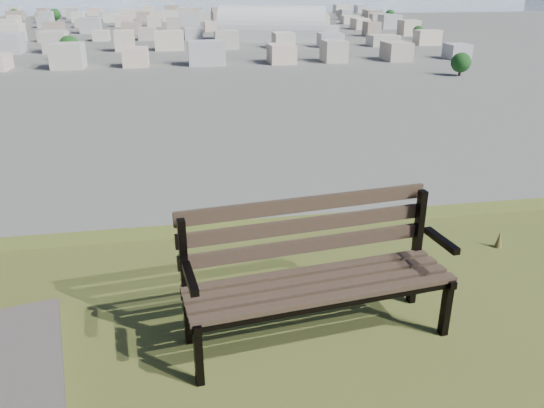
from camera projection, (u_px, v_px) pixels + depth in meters
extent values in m
cube|color=#443727|center=(331.00, 298.00, 3.69)|extent=(1.98, 0.33, 0.04)
cube|color=#443727|center=(324.00, 289.00, 3.81)|extent=(1.98, 0.33, 0.04)
cube|color=#443727|center=(317.00, 279.00, 3.93)|extent=(1.98, 0.33, 0.04)
cube|color=#443727|center=(311.00, 271.00, 4.04)|extent=(1.98, 0.33, 0.04)
cube|color=#443727|center=(307.00, 245.00, 4.06)|extent=(1.98, 0.27, 0.11)
cube|color=#443727|center=(306.00, 225.00, 4.02)|extent=(1.98, 0.27, 0.11)
cube|color=#443727|center=(306.00, 204.00, 3.98)|extent=(1.98, 0.27, 0.11)
cube|color=black|center=(198.00, 354.00, 3.51)|extent=(0.06, 0.07, 0.49)
cube|color=black|center=(185.00, 284.00, 3.83)|extent=(0.06, 0.07, 1.01)
cube|color=black|center=(191.00, 309.00, 3.63)|extent=(0.12, 0.55, 0.06)
cube|color=black|center=(190.00, 278.00, 3.47)|extent=(0.10, 0.40, 0.05)
cube|color=black|center=(446.00, 307.00, 4.02)|extent=(0.06, 0.07, 0.49)
cube|color=black|center=(417.00, 248.00, 4.34)|extent=(0.06, 0.07, 1.01)
cube|color=black|center=(433.00, 269.00, 4.14)|extent=(0.12, 0.55, 0.06)
cube|color=black|center=(441.00, 240.00, 3.98)|extent=(0.10, 0.40, 0.05)
cube|color=black|center=(331.00, 305.00, 3.70)|extent=(1.98, 0.28, 0.04)
cube|color=black|center=(310.00, 276.00, 4.07)|extent=(1.98, 0.28, 0.04)
cone|color=brown|center=(499.00, 239.00, 5.43)|extent=(0.08, 0.08, 0.18)
cube|color=#BCBCB8|center=(272.00, 34.00, 279.08)|extent=(58.76, 35.80, 6.09)
cylinder|color=silver|center=(272.00, 28.00, 277.91)|extent=(58.76, 35.80, 23.13)
cube|color=beige|center=(0.00, 59.00, 182.39)|extent=(11.00, 11.00, 7.00)
cube|color=#B1A698|center=(73.00, 58.00, 186.30)|extent=(11.00, 11.00, 7.00)
cube|color=beige|center=(142.00, 56.00, 190.22)|extent=(11.00, 11.00, 7.00)
cube|color=#A7A7AC|center=(209.00, 55.00, 194.14)|extent=(11.00, 11.00, 7.00)
cube|color=beige|center=(274.00, 54.00, 198.06)|extent=(11.00, 11.00, 7.00)
cube|color=gray|center=(335.00, 52.00, 201.98)|extent=(11.00, 11.00, 7.00)
cube|color=beige|center=(395.00, 51.00, 205.89)|extent=(11.00, 11.00, 7.00)
cube|color=#B6B0A5|center=(452.00, 50.00, 209.81)|extent=(11.00, 11.00, 7.00)
cube|color=beige|center=(4.00, 45.00, 225.87)|extent=(11.00, 11.00, 7.00)
cube|color=#A7A7AC|center=(63.00, 44.00, 229.79)|extent=(11.00, 11.00, 7.00)
cube|color=beige|center=(120.00, 43.00, 233.70)|extent=(11.00, 11.00, 7.00)
cube|color=gray|center=(175.00, 42.00, 237.62)|extent=(11.00, 11.00, 7.00)
cube|color=beige|center=(228.00, 41.00, 241.54)|extent=(11.00, 11.00, 7.00)
cube|color=#B6B0A5|center=(280.00, 40.00, 245.46)|extent=(11.00, 11.00, 7.00)
cube|color=beige|center=(330.00, 39.00, 249.38)|extent=(11.00, 11.00, 7.00)
cube|color=#B1A698|center=(378.00, 38.00, 253.29)|extent=(11.00, 11.00, 7.00)
cube|color=beige|center=(425.00, 38.00, 257.21)|extent=(11.00, 11.00, 7.00)
cube|color=gray|center=(7.00, 35.00, 269.35)|extent=(11.00, 11.00, 7.00)
cube|color=beige|center=(56.00, 34.00, 273.27)|extent=(11.00, 11.00, 7.00)
cube|color=#B6B0A5|center=(104.00, 34.00, 277.18)|extent=(11.00, 11.00, 7.00)
cube|color=beige|center=(151.00, 33.00, 281.10)|extent=(11.00, 11.00, 7.00)
cube|color=#B1A698|center=(196.00, 32.00, 285.02)|extent=(11.00, 11.00, 7.00)
cube|color=beige|center=(241.00, 32.00, 288.94)|extent=(11.00, 11.00, 7.00)
cube|color=#A7A7AC|center=(284.00, 31.00, 292.86)|extent=(11.00, 11.00, 7.00)
cube|color=beige|center=(326.00, 30.00, 296.77)|extent=(11.00, 11.00, 7.00)
cube|color=gray|center=(367.00, 30.00, 300.69)|extent=(11.00, 11.00, 7.00)
cube|color=beige|center=(406.00, 29.00, 304.61)|extent=(11.00, 11.00, 7.00)
cube|color=#B1A698|center=(9.00, 28.00, 312.83)|extent=(11.00, 11.00, 7.00)
cube|color=beige|center=(51.00, 27.00, 316.75)|extent=(11.00, 11.00, 7.00)
cube|color=#A7A7AC|center=(93.00, 27.00, 320.67)|extent=(11.00, 11.00, 7.00)
cube|color=beige|center=(134.00, 26.00, 324.58)|extent=(11.00, 11.00, 7.00)
cube|color=gray|center=(173.00, 26.00, 328.50)|extent=(11.00, 11.00, 7.00)
cube|color=beige|center=(212.00, 25.00, 332.42)|extent=(11.00, 11.00, 7.00)
cube|color=#B6B0A5|center=(250.00, 25.00, 336.34)|extent=(11.00, 11.00, 7.00)
cube|color=beige|center=(287.00, 24.00, 340.26)|extent=(11.00, 11.00, 7.00)
cube|color=#B1A698|center=(323.00, 24.00, 344.17)|extent=(11.00, 11.00, 7.00)
cube|color=beige|center=(358.00, 24.00, 348.09)|extent=(11.00, 11.00, 7.00)
cube|color=#A7A7AC|center=(393.00, 23.00, 352.01)|extent=(11.00, 11.00, 7.00)
cube|color=beige|center=(10.00, 23.00, 356.31)|extent=(11.00, 11.00, 7.00)
cube|color=#B6B0A5|center=(48.00, 22.00, 360.23)|extent=(11.00, 11.00, 7.00)
cube|color=beige|center=(84.00, 22.00, 364.15)|extent=(11.00, 11.00, 7.00)
cube|color=#B1A698|center=(120.00, 21.00, 368.06)|extent=(11.00, 11.00, 7.00)
cube|color=beige|center=(155.00, 21.00, 371.98)|extent=(11.00, 11.00, 7.00)
cube|color=#A7A7AC|center=(190.00, 21.00, 375.90)|extent=(11.00, 11.00, 7.00)
cube|color=beige|center=(224.00, 20.00, 379.82)|extent=(11.00, 11.00, 7.00)
cube|color=gray|center=(257.00, 20.00, 383.74)|extent=(11.00, 11.00, 7.00)
cube|color=beige|center=(289.00, 20.00, 387.65)|extent=(11.00, 11.00, 7.00)
cube|color=#B6B0A5|center=(321.00, 19.00, 391.57)|extent=(11.00, 11.00, 7.00)
cube|color=beige|center=(352.00, 19.00, 395.49)|extent=(11.00, 11.00, 7.00)
cube|color=#B1A698|center=(382.00, 18.00, 399.41)|extent=(11.00, 11.00, 7.00)
cube|color=beige|center=(11.00, 18.00, 399.79)|extent=(11.00, 11.00, 7.00)
cube|color=gray|center=(45.00, 18.00, 403.71)|extent=(11.00, 11.00, 7.00)
cube|color=beige|center=(78.00, 18.00, 407.63)|extent=(11.00, 11.00, 7.00)
cube|color=#B6B0A5|center=(110.00, 17.00, 411.55)|extent=(11.00, 11.00, 7.00)
cube|color=beige|center=(141.00, 17.00, 415.46)|extent=(11.00, 11.00, 7.00)
cube|color=#B1A698|center=(172.00, 17.00, 419.38)|extent=(11.00, 11.00, 7.00)
cube|color=beige|center=(203.00, 17.00, 423.30)|extent=(11.00, 11.00, 7.00)
cube|color=#A7A7AC|center=(233.00, 16.00, 427.22)|extent=(11.00, 11.00, 7.00)
cube|color=beige|center=(262.00, 16.00, 431.14)|extent=(11.00, 11.00, 7.00)
cube|color=gray|center=(291.00, 16.00, 435.05)|extent=(11.00, 11.00, 7.00)
cube|color=beige|center=(319.00, 15.00, 438.97)|extent=(11.00, 11.00, 7.00)
cube|color=#B6B0A5|center=(347.00, 15.00, 442.89)|extent=(11.00, 11.00, 7.00)
cube|color=beige|center=(374.00, 15.00, 446.81)|extent=(11.00, 11.00, 7.00)
cube|color=#A7A7AC|center=(12.00, 15.00, 443.27)|extent=(11.00, 11.00, 7.00)
cube|color=beige|center=(42.00, 15.00, 447.19)|extent=(11.00, 11.00, 7.00)
cube|color=gray|center=(72.00, 15.00, 451.11)|extent=(11.00, 11.00, 7.00)
cube|color=beige|center=(101.00, 14.00, 455.03)|extent=(11.00, 11.00, 7.00)
cube|color=#B6B0A5|center=(130.00, 14.00, 458.94)|extent=(11.00, 11.00, 7.00)
cube|color=beige|center=(158.00, 14.00, 462.86)|extent=(11.00, 11.00, 7.00)
cube|color=#B1A698|center=(186.00, 14.00, 466.78)|extent=(11.00, 11.00, 7.00)
cube|color=beige|center=(213.00, 13.00, 470.70)|extent=(11.00, 11.00, 7.00)
cube|color=#A7A7AC|center=(240.00, 13.00, 474.62)|extent=(11.00, 11.00, 7.00)
cube|color=beige|center=(266.00, 13.00, 478.53)|extent=(11.00, 11.00, 7.00)
cube|color=gray|center=(292.00, 13.00, 482.45)|extent=(11.00, 11.00, 7.00)
cube|color=beige|center=(318.00, 12.00, 486.37)|extent=(11.00, 11.00, 7.00)
cube|color=#B6B0A5|center=(343.00, 12.00, 490.29)|extent=(11.00, 11.00, 7.00)
cube|color=beige|center=(368.00, 12.00, 494.21)|extent=(11.00, 11.00, 7.00)
cube|color=#A7A7AC|center=(13.00, 12.00, 486.75)|extent=(11.00, 11.00, 7.00)
cube|color=beige|center=(40.00, 12.00, 490.67)|extent=(11.00, 11.00, 7.00)
cube|color=gray|center=(68.00, 12.00, 494.59)|extent=(11.00, 11.00, 7.00)
cube|color=beige|center=(94.00, 12.00, 498.51)|extent=(11.00, 11.00, 7.00)
cube|color=#B6B0A5|center=(120.00, 11.00, 502.42)|extent=(11.00, 11.00, 7.00)
cube|color=beige|center=(146.00, 11.00, 506.34)|extent=(11.00, 11.00, 7.00)
cube|color=#B1A698|center=(172.00, 11.00, 510.26)|extent=(11.00, 11.00, 7.00)
cube|color=beige|center=(197.00, 11.00, 514.18)|extent=(11.00, 11.00, 7.00)
cube|color=#A7A7AC|center=(222.00, 11.00, 518.10)|extent=(11.00, 11.00, 7.00)
cube|color=beige|center=(246.00, 10.00, 522.01)|extent=(11.00, 11.00, 7.00)
cube|color=gray|center=(270.00, 10.00, 525.93)|extent=(11.00, 11.00, 7.00)
cube|color=beige|center=(293.00, 10.00, 529.85)|extent=(11.00, 11.00, 7.00)
cube|color=#B6B0A5|center=(317.00, 10.00, 533.77)|extent=(11.00, 11.00, 7.00)
cube|color=beige|center=(340.00, 10.00, 537.69)|extent=(11.00, 11.00, 7.00)
cube|color=#B1A698|center=(362.00, 9.00, 541.61)|extent=(11.00, 11.00, 7.00)
cylinder|color=#321F19|center=(460.00, 72.00, 171.46)|extent=(0.80, 0.80, 2.10)
sphere|color=#123312|center=(461.00, 62.00, 170.25)|extent=(6.30, 6.30, 6.30)
cylinder|color=#321F19|center=(71.00, 57.00, 204.65)|extent=(0.80, 0.80, 2.70)
sphere|color=#123312|center=(70.00, 46.00, 203.10)|extent=(8.10, 8.10, 8.10)
cylinder|color=#321F19|center=(418.00, 37.00, 287.08)|extent=(0.80, 0.80, 1.95)
sphere|color=#123312|center=(418.00, 31.00, 285.95)|extent=(5.85, 5.85, 5.85)
cylinder|color=#321F19|center=(257.00, 23.00, 384.65)|extent=(0.80, 0.80, 2.25)
sphere|color=#123312|center=(257.00, 18.00, 383.35)|extent=(6.75, 6.75, 6.75)
cylinder|color=#321F19|center=(56.00, 20.00, 414.57)|extent=(0.80, 0.80, 2.85)
sphere|color=#123312|center=(55.00, 14.00, 412.93)|extent=(8.55, 8.55, 8.55)
cylinder|color=#321F19|center=(15.00, 18.00, 444.48)|extent=(0.80, 0.80, 2.40)
sphere|color=#123312|center=(14.00, 13.00, 443.10)|extent=(7.20, 7.20, 7.20)
cylinder|color=#321F19|center=(248.00, 36.00, 290.53)|extent=(0.80, 0.80, 2.10)
sphere|color=#123312|center=(248.00, 30.00, 289.32)|extent=(6.30, 6.30, 6.30)
cylinder|color=#321F19|center=(390.00, 20.00, 420.72)|extent=(0.80, 0.80, 2.55)
sphere|color=#123312|center=(390.00, 15.00, 419.26)|extent=(7.65, 7.65, 7.65)
cube|color=#98ACC1|center=(171.00, 3.00, 829.68)|extent=(2400.00, 700.00, 0.12)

